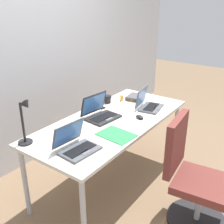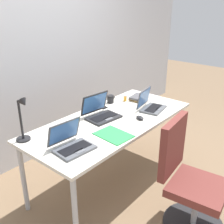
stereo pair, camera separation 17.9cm
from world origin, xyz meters
TOP-DOWN VIEW (x-y plane):
  - ground_plane at (0.00, 0.00)m, footprint 12.00×12.00m
  - wall_back at (-0.00, 1.10)m, footprint 6.00×0.13m
  - desk at (0.00, 0.00)m, footprint 1.80×0.80m
  - desk_lamp at (-0.80, 0.28)m, footprint 0.12×0.18m
  - laptop_back_left at (0.47, -0.15)m, footprint 0.33×0.28m
  - laptop_front_left at (-0.63, -0.11)m, footprint 0.32×0.29m
  - laptop_front_right at (-0.03, 0.12)m, footprint 0.35×0.31m
  - computer_mouse at (0.18, -0.21)m, footprint 0.08×0.11m
  - cell_phone at (0.18, 0.30)m, footprint 0.08×0.14m
  - headphones at (-0.42, 0.16)m, footprint 0.21×0.18m
  - pill_bottle at (0.49, 0.21)m, footprint 0.04×0.04m
  - book_stack at (0.63, 0.12)m, footprint 0.22×0.18m
  - paper_folder_back_left at (-0.25, -0.23)m, footprint 0.25×0.33m
  - coffee_mug at (0.34, 0.31)m, footprint 0.11×0.08m
  - office_chair at (-0.05, -0.87)m, footprint 0.52×0.56m

SIDE VIEW (x-z plane):
  - ground_plane at x=0.00m, z-range 0.00..0.00m
  - office_chair at x=-0.05m, z-range -0.09..0.88m
  - desk at x=0.00m, z-range 0.31..1.05m
  - paper_folder_back_left at x=-0.25m, z-range 0.74..0.75m
  - cell_phone at x=0.18m, z-range 0.74..0.75m
  - headphones at x=-0.42m, z-range 0.74..0.78m
  - computer_mouse at x=0.18m, z-range 0.74..0.77m
  - book_stack at x=0.63m, z-range 0.74..0.79m
  - pill_bottle at x=0.49m, z-range 0.74..0.82m
  - coffee_mug at x=0.34m, z-range 0.74..0.83m
  - laptop_front_left at x=-0.63m, z-range 0.68..0.89m
  - laptop_back_left at x=0.47m, z-range 0.68..0.89m
  - laptop_front_right at x=-0.03m, z-range 0.67..0.90m
  - desk_lamp at x=-0.80m, z-range 0.74..1.14m
  - wall_back at x=0.00m, z-range 0.00..2.60m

